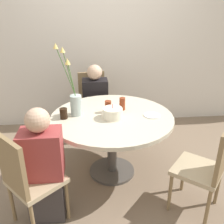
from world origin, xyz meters
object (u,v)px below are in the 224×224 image
Objects in this scene: chair_left_flank at (93,100)px; flower_vase at (74,98)px; drink_glass_0 at (122,104)px; chair_near_front at (208,165)px; drink_glass_1 at (64,114)px; person_boy at (44,169)px; chair_far_back at (27,177)px; drink_glass_2 at (108,107)px; side_plate at (152,115)px; birthday_cake at (112,113)px; person_woman at (96,105)px.

flower_vase reaches higher than chair_left_flank.
flower_vase is 0.53m from drink_glass_0.
drink_glass_1 is at bearing -76.09° from chair_near_front.
chair_left_flank is 1.93m from chair_near_front.
chair_far_back is at bearing -138.07° from person_boy.
drink_glass_1 is 0.48m from drink_glass_2.
flower_vase is at bearing 172.31° from side_plate.
chair_left_flank is at bearing 98.70° from drink_glass_2.
person_boy reaches higher than chair_left_flank.
drink_glass_1 is at bearing 178.46° from side_plate.
chair_far_back is 4.43× the size of birthday_cake.
chair_far_back is at bearing -133.10° from drink_glass_2.
birthday_cake is at bearing -90.74° from chair_left_flank.
person_boy is (-0.26, -0.64, -0.40)m from flower_vase.
drink_glass_1 is at bearing -111.94° from person_woman.
flower_vase reaches higher than drink_glass_1.
drink_glass_2 is at bearing 14.14° from drink_glass_1.
birthday_cake is (0.17, -1.07, 0.26)m from chair_left_flank.
drink_glass_0 is at bearing 18.32° from drink_glass_2.
birthday_cake is at bearing -17.46° from flower_vase.
drink_glass_0 is 0.13× the size of person_woman.
chair_near_front is at bearing -38.11° from birthday_cake.
chair_near_front is at bearing -70.29° from chair_left_flank.
chair_near_front is 1.78m from person_woman.
person_woman is at bearing 73.20° from flower_vase.
chair_far_back is 1.65m from person_woman.
side_plate is at bearing -57.92° from person_woman.
person_boy is (-0.64, -0.52, -0.27)m from birthday_cake.
birthday_cake reaches higher than drink_glass_2.
person_woman is (-0.14, 0.91, -0.27)m from birthday_cake.
person_boy reaches higher than chair_far_back.
birthday_cake is at bearing -178.44° from side_plate.
side_plate is (-0.36, 0.62, 0.21)m from chair_near_front.
flower_vase is at bearing -112.32° from chair_left_flank.
chair_far_back is at bearing -151.63° from side_plate.
flower_vase reaches higher than drink_glass_2.
chair_left_flank is 1.11m from birthday_cake.
chair_far_back is 1.36m from side_plate.
side_plate is at bearing -103.56° from chair_far_back.
person_boy is at bearing -136.77° from drink_glass_0.
drink_glass_2 is at bearing 100.72° from birthday_cake.
drink_glass_1 is 0.63m from person_boy.
drink_glass_0 is (0.89, 0.83, 0.28)m from chair_far_back.
person_woman is (0.35, 0.87, -0.27)m from drink_glass_1.
person_boy is (-0.61, -0.67, -0.28)m from drink_glass_2.
drink_glass_0 is (-0.29, 0.20, 0.06)m from side_plate.
person_woman is at bearing -90.00° from chair_left_flank.
person_woman is at bearing 98.87° from birthday_cake.
chair_left_flank is at bearing 77.41° from flower_vase.
person_woman is at bearing -63.77° from chair_far_back.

